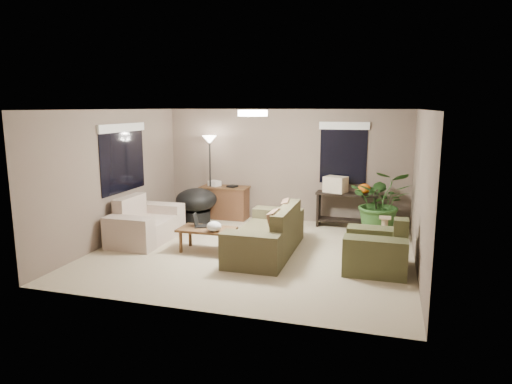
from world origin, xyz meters
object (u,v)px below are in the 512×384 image
(main_sofa, at_px, (268,237))
(houseplant, at_px, (381,209))
(coffee_table, at_px, (207,232))
(loveseat, at_px, (145,225))
(floor_lamp, at_px, (210,150))
(desk, at_px, (225,202))
(papasan_chair, at_px, (196,203))
(console_table, at_px, (347,207))
(cat_scratching_post, at_px, (384,231))
(armchair, at_px, (377,252))

(main_sofa, xyz_separation_m, houseplant, (1.87, 1.82, 0.22))
(main_sofa, relative_size, coffee_table, 2.20)
(loveseat, bearing_deg, coffee_table, -12.03)
(coffee_table, distance_m, floor_lamp, 2.75)
(desk, height_order, papasan_chair, papasan_chair)
(main_sofa, bearing_deg, loveseat, 177.92)
(loveseat, distance_m, coffee_table, 1.45)
(floor_lamp, bearing_deg, console_table, 1.62)
(desk, xyz_separation_m, cat_scratching_post, (3.57, -0.97, -0.16))
(desk, relative_size, papasan_chair, 1.16)
(houseplant, bearing_deg, floor_lamp, 175.99)
(coffee_table, bearing_deg, cat_scratching_post, 25.35)
(main_sofa, distance_m, loveseat, 2.49)
(cat_scratching_post, bearing_deg, main_sofa, -147.97)
(loveseat, relative_size, console_table, 1.23)
(desk, bearing_deg, loveseat, -112.69)
(loveseat, height_order, floor_lamp, floor_lamp)
(desk, height_order, cat_scratching_post, desk)
(armchair, xyz_separation_m, papasan_chair, (-3.88, 1.85, 0.17))
(desk, xyz_separation_m, houseplant, (3.48, -0.37, 0.14))
(loveseat, distance_m, floor_lamp, 2.45)
(coffee_table, bearing_deg, main_sofa, 11.12)
(desk, height_order, houseplant, houseplant)
(main_sofa, xyz_separation_m, console_table, (1.16, 2.18, 0.14))
(houseplant, bearing_deg, armchair, -90.28)
(console_table, xyz_separation_m, papasan_chair, (-3.18, -0.67, 0.03))
(floor_lamp, xyz_separation_m, cat_scratching_post, (3.89, -0.86, -1.38))
(loveseat, xyz_separation_m, floor_lamp, (0.57, 2.00, 1.30))
(papasan_chair, height_order, floor_lamp, floor_lamp)
(console_table, bearing_deg, houseplant, -26.46)
(main_sofa, height_order, papasan_chair, main_sofa)
(desk, distance_m, houseplant, 3.51)
(coffee_table, bearing_deg, floor_lamp, 110.30)
(floor_lamp, bearing_deg, desk, 18.50)
(coffee_table, relative_size, desk, 0.91)
(loveseat, relative_size, papasan_chair, 1.68)
(coffee_table, distance_m, cat_scratching_post, 3.36)
(desk, height_order, floor_lamp, floor_lamp)
(floor_lamp, bearing_deg, houseplant, -4.01)
(main_sofa, height_order, desk, main_sofa)
(console_table, height_order, houseplant, houseplant)
(desk, bearing_deg, console_table, -0.37)
(desk, relative_size, console_table, 0.85)
(armchair, bearing_deg, houseplant, 89.72)
(cat_scratching_post, bearing_deg, papasan_chair, 175.99)
(armchair, distance_m, desk, 4.30)
(floor_lamp, relative_size, houseplant, 1.44)
(loveseat, distance_m, cat_scratching_post, 4.60)
(desk, bearing_deg, papasan_chair, -120.81)
(console_table, bearing_deg, cat_scratching_post, -49.90)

